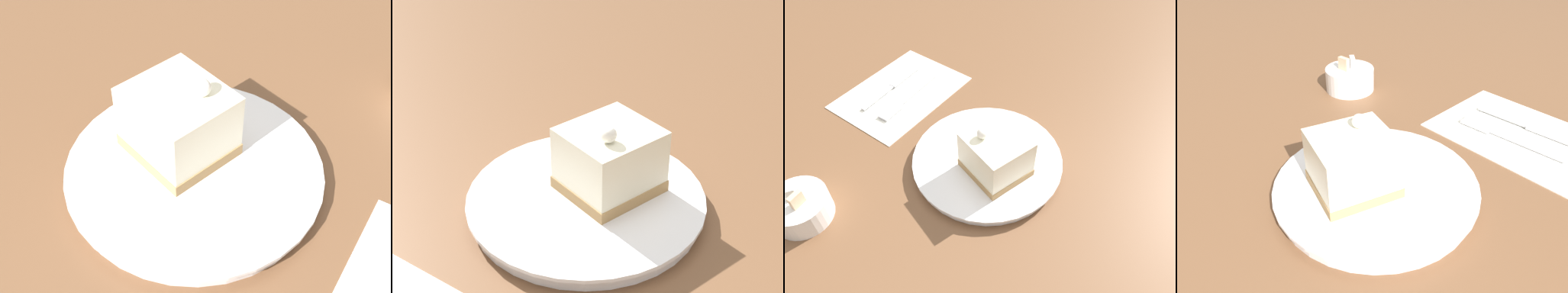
% 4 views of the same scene
% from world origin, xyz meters
% --- Properties ---
extents(ground_plane, '(4.00, 4.00, 0.00)m').
position_xyz_m(ground_plane, '(0.00, 0.00, 0.00)').
color(ground_plane, brown).
extents(plate, '(0.24, 0.24, 0.02)m').
position_xyz_m(plate, '(0.02, -0.02, 0.01)').
color(plate, white).
rests_on(plate, ground_plane).
extents(cake_slice, '(0.10, 0.09, 0.09)m').
position_xyz_m(cake_slice, '(-0.01, -0.01, 0.05)').
color(cake_slice, '#AD8451').
rests_on(cake_slice, plate).
extents(napkin, '(0.21, 0.26, 0.00)m').
position_xyz_m(napkin, '(0.26, -0.02, 0.00)').
color(napkin, white).
rests_on(napkin, ground_plane).
extents(fork, '(0.05, 0.16, 0.00)m').
position_xyz_m(fork, '(0.24, -0.01, 0.01)').
color(fork, '#B2B2B7').
rests_on(fork, napkin).
extents(knife, '(0.05, 0.16, 0.00)m').
position_xyz_m(knife, '(0.29, -0.03, 0.01)').
color(knife, '#B2B2B7').
rests_on(knife, napkin).
extents(sugar_bowl, '(0.08, 0.08, 0.06)m').
position_xyz_m(sugar_bowl, '(0.13, 0.24, 0.02)').
color(sugar_bowl, white).
rests_on(sugar_bowl, ground_plane).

